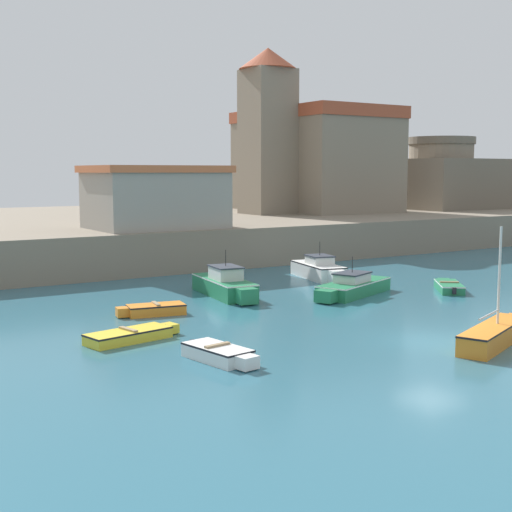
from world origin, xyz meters
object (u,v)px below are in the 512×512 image
(sailboat_orange_2, at_px, (495,334))
(church, at_px, (308,156))
(motorboat_green_0, at_px, (225,285))
(dinghy_yellow_5, at_px, (131,335))
(motorboat_green_3, at_px, (353,287))
(dinghy_orange_1, at_px, (153,309))
(harbor_shed_mid_row, at_px, (155,197))
(fortress, at_px, (440,180))
(dinghy_green_6, at_px, (449,286))
(dinghy_white_7, at_px, (219,353))
(motorboat_white_8, at_px, (319,269))

(sailboat_orange_2, xyz_separation_m, church, (21.13, 41.24, 8.13))
(motorboat_green_0, distance_m, dinghy_yellow_5, 11.21)
(motorboat_green_3, bearing_deg, motorboat_green_0, 149.37)
(dinghy_orange_1, distance_m, harbor_shed_mid_row, 18.16)
(dinghy_orange_1, distance_m, fortress, 54.41)
(dinghy_green_6, height_order, dinghy_white_7, dinghy_white_7)
(motorboat_green_0, relative_size, motorboat_green_3, 1.00)
(sailboat_orange_2, xyz_separation_m, motorboat_white_8, (4.93, 18.05, 0.14))
(dinghy_orange_1, bearing_deg, motorboat_white_8, 20.17)
(dinghy_orange_1, xyz_separation_m, church, (30.28, 28.36, 8.30))
(motorboat_green_0, height_order, dinghy_yellow_5, motorboat_green_0)
(dinghy_yellow_5, bearing_deg, sailboat_orange_2, -34.88)
(dinghy_orange_1, distance_m, church, 42.30)
(motorboat_green_3, height_order, motorboat_white_8, motorboat_white_8)
(dinghy_yellow_5, xyz_separation_m, harbor_shed_mid_row, (10.35, 20.29, 4.89))
(sailboat_orange_2, height_order, motorboat_green_3, sailboat_orange_2)
(motorboat_green_0, height_order, sailboat_orange_2, sailboat_orange_2)
(dinghy_green_6, relative_size, church, 0.21)
(dinghy_green_6, xyz_separation_m, motorboat_white_8, (-3.48, 7.89, 0.32))
(motorboat_green_0, bearing_deg, motorboat_green_3, -30.63)
(sailboat_orange_2, relative_size, harbor_shed_mid_row, 0.63)
(dinghy_yellow_5, distance_m, dinghy_white_7, 4.95)
(church, relative_size, fortress, 1.26)
(dinghy_white_7, height_order, motorboat_white_8, motorboat_white_8)
(dinghy_yellow_5, height_order, harbor_shed_mid_row, harbor_shed_mid_row)
(dinghy_green_6, height_order, church, church)
(fortress, bearing_deg, motorboat_green_0, -150.71)
(motorboat_green_0, distance_m, motorboat_green_3, 7.17)
(motorboat_white_8, height_order, harbor_shed_mid_row, harbor_shed_mid_row)
(motorboat_green_0, relative_size, motorboat_white_8, 1.12)
(dinghy_white_7, distance_m, fortress, 60.52)
(sailboat_orange_2, bearing_deg, harbor_shed_mid_row, 93.55)
(motorboat_white_8, bearing_deg, dinghy_green_6, -66.21)
(dinghy_white_7, bearing_deg, dinghy_yellow_5, 107.89)
(church, distance_m, harbor_shed_mid_row, 26.32)
(church, bearing_deg, harbor_shed_mid_row, -151.41)
(dinghy_orange_1, distance_m, dinghy_green_6, 17.76)
(dinghy_orange_1, relative_size, dinghy_green_6, 0.95)
(dinghy_orange_1, bearing_deg, motorboat_green_3, -4.39)
(sailboat_orange_2, distance_m, motorboat_green_3, 12.26)
(dinghy_yellow_5, distance_m, motorboat_white_8, 19.58)
(motorboat_green_3, xyz_separation_m, church, (18.49, 29.26, 8.08))
(motorboat_green_0, xyz_separation_m, dinghy_green_6, (11.94, -5.47, -0.36))
(motorboat_green_0, xyz_separation_m, dinghy_orange_1, (-5.61, -2.75, -0.35))
(motorboat_green_0, distance_m, dinghy_orange_1, 6.26)
(motorboat_green_0, height_order, fortress, fortress)
(dinghy_yellow_5, bearing_deg, dinghy_orange_1, 55.91)
(motorboat_green_3, bearing_deg, church, 57.71)
(dinghy_white_7, distance_m, church, 49.82)
(motorboat_green_3, bearing_deg, sailboat_orange_2, -102.43)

